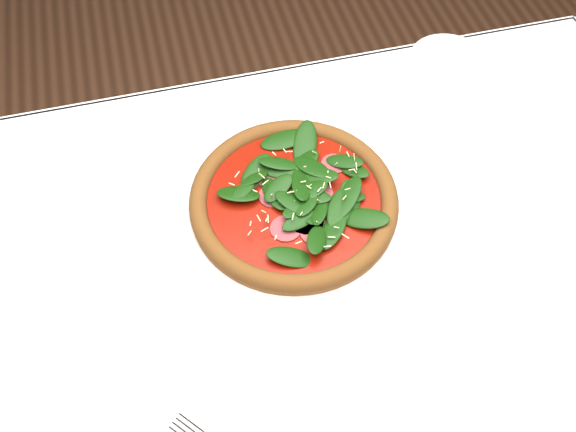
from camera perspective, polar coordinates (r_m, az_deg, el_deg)
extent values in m
plane|color=brown|center=(1.63, 2.73, -17.20)|extent=(6.00, 6.00, 0.00)
cube|color=white|center=(0.96, 4.43, -3.92)|extent=(1.20, 0.80, 0.04)
cylinder|color=#4E311F|center=(1.48, -21.24, -4.63)|extent=(0.06, 0.06, 0.71)
cylinder|color=#4E311F|center=(1.61, 18.55, 3.62)|extent=(0.06, 0.06, 0.71)
cube|color=white|center=(1.27, -1.18, 9.16)|extent=(1.20, 0.01, 0.22)
cylinder|color=white|center=(0.98, 0.51, 0.81)|extent=(0.36, 0.36, 0.01)
torus|color=white|center=(0.97, 0.51, 0.95)|extent=(0.36, 0.36, 0.01)
cylinder|color=#9A5425|center=(0.97, 0.51, 1.21)|extent=(0.41, 0.41, 0.01)
torus|color=#A86226|center=(0.96, 0.52, 1.50)|extent=(0.41, 0.41, 0.03)
cylinder|color=#950C05|center=(0.96, 0.52, 1.50)|extent=(0.34, 0.34, 0.00)
cylinder|color=#963C3E|center=(0.96, 0.52, 1.64)|extent=(0.30, 0.30, 0.00)
ellipsoid|color=#153C0B|center=(0.95, 0.52, 2.02)|extent=(0.33, 0.33, 0.02)
cylinder|color=beige|center=(0.94, 0.53, 2.24)|extent=(0.30, 0.30, 0.00)
cube|color=silver|center=(0.83, -8.90, -18.32)|extent=(0.05, 0.05, 0.00)
cylinder|color=white|center=(1.23, 14.04, 13.26)|extent=(0.14, 0.14, 0.01)
torus|color=white|center=(1.23, 14.07, 13.36)|extent=(0.14, 0.14, 0.01)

